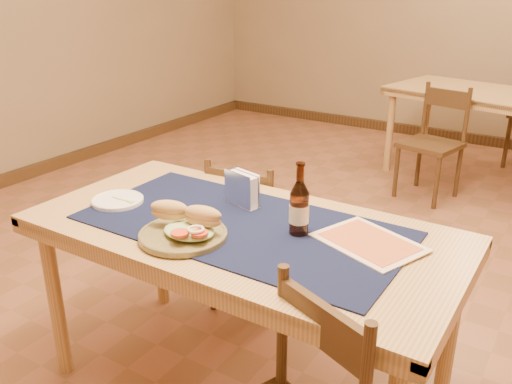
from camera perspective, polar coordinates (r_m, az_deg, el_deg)
The scene contains 13 objects.
room at distance 2.52m, azimuth 8.97°, elevation 16.85°, with size 6.04×7.04×2.84m.
main_table at distance 2.03m, azimuth -1.52°, elevation -5.67°, with size 1.60×0.80×0.75m.
placemat at distance 1.99m, azimuth -1.54°, elevation -3.49°, with size 1.20×0.60×0.01m, color #0E1135.
baseboard at distance 2.95m, azimuth 7.44°, elevation -10.27°, with size 6.00×7.00×0.10m.
back_table at distance 4.77m, azimuth 23.69°, elevation 8.59°, with size 1.73×1.12×0.75m.
chair_main_far at distance 2.70m, azimuth -0.43°, elevation -4.16°, with size 0.41×0.41×0.82m.
chair_back_near at distance 4.34m, azimuth 18.18°, elevation 5.12°, with size 0.47×0.47×0.85m.
sandwich_plate at distance 1.90m, azimuth -7.48°, elevation -3.88°, with size 0.31×0.31×0.12m.
side_plate at distance 2.25m, azimuth -14.37°, elevation -0.82°, with size 0.21×0.21×0.02m.
fork at distance 2.22m, azimuth -13.64°, elevation -0.86°, with size 0.11×0.02×0.00m.
beer_bottle at distance 1.89m, azimuth 4.57°, elevation -1.68°, with size 0.07×0.07×0.26m.
napkin_holder at distance 2.13m, azimuth -1.49°, elevation 0.26°, with size 0.17×0.09×0.14m.
menu_card at distance 1.89m, azimuth 11.80°, elevation -5.19°, with size 0.41×0.36×0.01m.
Camera 1 is at (1.01, -2.29, 1.60)m, focal length 38.00 mm.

